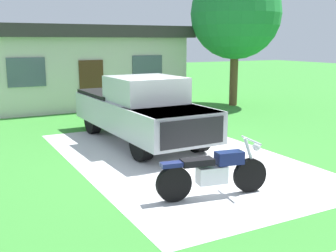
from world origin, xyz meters
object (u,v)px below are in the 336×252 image
object	(u,v)px
neighbor_house	(74,65)
pickup_truck	(139,109)
motorcycle	(214,172)
shade_tree	(236,14)

from	to	relation	value
neighbor_house	pickup_truck	bearing A→B (deg)	-92.82
pickup_truck	neighbor_house	world-z (taller)	neighbor_house
motorcycle	neighbor_house	size ratio (longest dim) A/B	0.23
motorcycle	shade_tree	xyz separation A→B (m)	(7.14, 8.94, 3.53)
pickup_truck	motorcycle	bearing A→B (deg)	-96.97
motorcycle	pickup_truck	bearing A→B (deg)	83.03
motorcycle	pickup_truck	xyz separation A→B (m)	(0.57, 4.66, 0.48)
motorcycle	pickup_truck	world-z (taller)	pickup_truck
pickup_truck	shade_tree	xyz separation A→B (m)	(6.57, 4.27, 3.05)
shade_tree	pickup_truck	bearing A→B (deg)	-146.96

